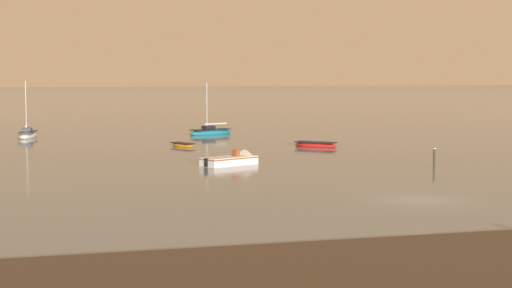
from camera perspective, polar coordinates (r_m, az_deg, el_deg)
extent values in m
plane|color=slate|center=(45.78, 11.36, -3.85)|extent=(800.00, 800.00, 0.00)
ellipsoid|color=white|center=(92.32, -15.62, 0.57)|extent=(2.53, 5.93, 0.99)
cube|color=#33383F|center=(92.29, -15.63, 0.81)|extent=(2.24, 5.05, 0.10)
cube|color=#33383F|center=(91.99, -15.65, 0.97)|extent=(1.16, 1.50, 0.36)
cylinder|color=#B7BABF|center=(91.63, -15.71, 2.55)|extent=(0.10, 0.10, 5.45)
cylinder|color=beige|center=(92.96, -15.58, 1.24)|extent=(0.61, 3.16, 0.20)
ellipsoid|color=#197084|center=(93.37, -3.18, 0.78)|extent=(5.72, 3.65, 0.95)
cube|color=black|center=(93.34, -3.18, 1.01)|extent=(4.90, 3.19, 0.09)
cube|color=black|center=(93.17, -3.32, 1.17)|extent=(1.58, 1.37, 0.34)
cylinder|color=#B7BABF|center=(92.92, -3.44, 2.66)|extent=(0.09, 0.09, 5.20)
cylinder|color=beige|center=(93.69, -2.83, 1.41)|extent=(2.87, 1.32, 0.19)
ellipsoid|color=red|center=(77.68, 4.16, -0.09)|extent=(4.03, 3.99, 0.67)
cube|color=black|center=(77.66, 4.16, 0.12)|extent=(3.77, 3.74, 0.09)
cube|color=black|center=(77.67, 4.16, 0.05)|extent=(1.10, 1.12, 0.07)
ellipsoid|color=orange|center=(78.16, -5.11, -0.09)|extent=(2.25, 3.29, 0.49)
cube|color=black|center=(78.14, -5.11, 0.06)|extent=(2.13, 3.05, 0.07)
cube|color=black|center=(78.15, -5.11, 0.01)|extent=(0.96, 0.57, 0.05)
cube|color=white|center=(62.08, -1.89, -1.27)|extent=(4.69, 3.53, 0.85)
cone|color=white|center=(63.54, -0.31, -1.13)|extent=(1.97, 2.13, 1.71)
cube|color=brown|center=(62.07, -1.85, -0.98)|extent=(4.80, 3.61, 0.09)
cube|color=brown|center=(62.43, -1.42, -0.62)|extent=(0.59, 0.68, 0.47)
cube|color=black|center=(60.74, -3.43, -1.29)|extent=(0.39, 0.42, 0.61)
cylinder|color=#3A3323|center=(62.48, 12.29, -0.96)|extent=(0.18, 0.18, 1.58)
cylinder|color=silver|center=(62.41, 12.31, -0.29)|extent=(0.22, 0.22, 0.08)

